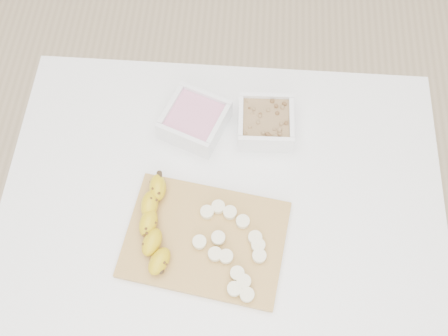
# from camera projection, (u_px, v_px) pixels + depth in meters

# --- Properties ---
(ground) EXTENTS (3.50, 3.50, 0.00)m
(ground) POSITION_uv_depth(u_px,v_px,m) (223.00, 271.00, 1.81)
(ground) COLOR #C6AD89
(ground) RESTS_ON ground
(table) EXTENTS (1.00, 0.70, 0.75)m
(table) POSITION_uv_depth(u_px,v_px,m) (223.00, 206.00, 1.22)
(table) COLOR white
(table) RESTS_ON ground
(bowl_yogurt) EXTENTS (0.17, 0.17, 0.06)m
(bowl_yogurt) POSITION_uv_depth(u_px,v_px,m) (195.00, 120.00, 1.18)
(bowl_yogurt) COLOR white
(bowl_yogurt) RESTS_ON table
(bowl_granola) EXTENTS (0.13, 0.13, 0.06)m
(bowl_granola) POSITION_uv_depth(u_px,v_px,m) (265.00, 122.00, 1.18)
(bowl_granola) COLOR white
(bowl_granola) RESTS_ON table
(cutting_board) EXTENTS (0.37, 0.29, 0.01)m
(cutting_board) POSITION_uv_depth(u_px,v_px,m) (205.00, 239.00, 1.08)
(cutting_board) COLOR #B78845
(cutting_board) RESTS_ON table
(banana) EXTENTS (0.07, 0.22, 0.04)m
(banana) POSITION_uv_depth(u_px,v_px,m) (155.00, 226.00, 1.06)
(banana) COLOR gold
(banana) RESTS_ON cutting_board
(banana_slices) EXTENTS (0.16, 0.22, 0.02)m
(banana_slices) POSITION_uv_depth(u_px,v_px,m) (233.00, 247.00, 1.05)
(banana_slices) COLOR #F4EBBD
(banana_slices) RESTS_ON cutting_board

